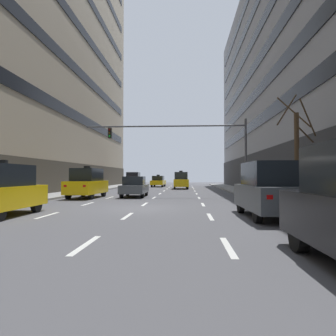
{
  "coord_description": "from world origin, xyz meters",
  "views": [
    {
      "loc": [
        2.39,
        -14.87,
        1.64
      ],
      "look_at": [
        0.58,
        14.53,
        2.43
      ],
      "focal_mm": 31.32,
      "sensor_mm": 36.0,
      "label": 1
    }
  ],
  "objects_px": {
    "car_driving_5": "(133,180)",
    "pedestrian_0": "(244,181)",
    "taxi_driving_2": "(87,183)",
    "street_tree_0": "(297,154)",
    "car_parked_1": "(269,190)",
    "traffic_signal_0": "(191,140)",
    "taxi_driving_0": "(158,181)",
    "taxi_driving_3": "(181,181)",
    "pedestrian_1": "(272,185)",
    "car_driving_1": "(135,187)",
    "taxi_driving_4": "(1,190)"
  },
  "relations": [
    {
      "from": "car_parked_1",
      "to": "traffic_signal_0",
      "type": "distance_m",
      "value": 12.42
    },
    {
      "from": "taxi_driving_2",
      "to": "street_tree_0",
      "type": "relative_size",
      "value": 0.8
    },
    {
      "from": "car_driving_1",
      "to": "street_tree_0",
      "type": "relative_size",
      "value": 0.75
    },
    {
      "from": "car_driving_1",
      "to": "street_tree_0",
      "type": "bearing_deg",
      "value": -40.3
    },
    {
      "from": "pedestrian_0",
      "to": "pedestrian_1",
      "type": "xyz_separation_m",
      "value": [
        0.04,
        -9.57,
        -0.1
      ]
    },
    {
      "from": "car_driving_1",
      "to": "car_driving_5",
      "type": "distance_m",
      "value": 18.08
    },
    {
      "from": "taxi_driving_0",
      "to": "street_tree_0",
      "type": "relative_size",
      "value": 0.77
    },
    {
      "from": "traffic_signal_0",
      "to": "pedestrian_1",
      "type": "bearing_deg",
      "value": -27.52
    },
    {
      "from": "taxi_driving_4",
      "to": "pedestrian_1",
      "type": "xyz_separation_m",
      "value": [
        13.42,
        9.02,
        -0.06
      ]
    },
    {
      "from": "car_driving_1",
      "to": "pedestrian_1",
      "type": "xyz_separation_m",
      "value": [
        9.93,
        -2.22,
        0.21
      ]
    },
    {
      "from": "car_parked_1",
      "to": "taxi_driving_4",
      "type": "bearing_deg",
      "value": -178.34
    },
    {
      "from": "car_driving_1",
      "to": "car_parked_1",
      "type": "height_order",
      "value": "car_parked_1"
    },
    {
      "from": "taxi_driving_3",
      "to": "car_driving_5",
      "type": "relative_size",
      "value": 0.99
    },
    {
      "from": "taxi_driving_3",
      "to": "traffic_signal_0",
      "type": "relative_size",
      "value": 0.34
    },
    {
      "from": "car_driving_1",
      "to": "taxi_driving_0",
      "type": "bearing_deg",
      "value": 90.35
    },
    {
      "from": "taxi_driving_2",
      "to": "pedestrian_1",
      "type": "distance_m",
      "value": 13.31
    },
    {
      "from": "car_driving_1",
      "to": "taxi_driving_4",
      "type": "distance_m",
      "value": 11.78
    },
    {
      "from": "car_parked_1",
      "to": "street_tree_0",
      "type": "distance_m",
      "value": 3.98
    },
    {
      "from": "traffic_signal_0",
      "to": "pedestrian_0",
      "type": "height_order",
      "value": "traffic_signal_0"
    },
    {
      "from": "taxi_driving_4",
      "to": "pedestrian_1",
      "type": "height_order",
      "value": "taxi_driving_4"
    },
    {
      "from": "taxi_driving_3",
      "to": "taxi_driving_2",
      "type": "bearing_deg",
      "value": -113.39
    },
    {
      "from": "taxi_driving_3",
      "to": "taxi_driving_4",
      "type": "bearing_deg",
      "value": -105.07
    },
    {
      "from": "car_driving_5",
      "to": "pedestrian_0",
      "type": "bearing_deg",
      "value": -38.31
    },
    {
      "from": "taxi_driving_2",
      "to": "car_driving_5",
      "type": "xyz_separation_m",
      "value": [
        0.04,
        19.06,
        -0.03
      ]
    },
    {
      "from": "car_parked_1",
      "to": "pedestrian_1",
      "type": "bearing_deg",
      "value": 73.11
    },
    {
      "from": "taxi_driving_0",
      "to": "traffic_signal_0",
      "type": "xyz_separation_m",
      "value": [
        4.53,
        -20.4,
        3.67
      ]
    },
    {
      "from": "car_parked_1",
      "to": "taxi_driving_0",
      "type": "bearing_deg",
      "value": 103.05
    },
    {
      "from": "taxi_driving_0",
      "to": "taxi_driving_2",
      "type": "height_order",
      "value": "taxi_driving_2"
    },
    {
      "from": "taxi_driving_3",
      "to": "pedestrian_1",
      "type": "distance_m",
      "value": 17.75
    },
    {
      "from": "car_driving_1",
      "to": "taxi_driving_2",
      "type": "bearing_deg",
      "value": -158.99
    },
    {
      "from": "taxi_driving_0",
      "to": "traffic_signal_0",
      "type": "bearing_deg",
      "value": -77.49
    },
    {
      "from": "taxi_driving_0",
      "to": "car_driving_5",
      "type": "bearing_deg",
      "value": -134.09
    },
    {
      "from": "taxi_driving_2",
      "to": "traffic_signal_0",
      "type": "relative_size",
      "value": 0.36
    },
    {
      "from": "taxi_driving_2",
      "to": "car_driving_1",
      "type": "bearing_deg",
      "value": 21.01
    },
    {
      "from": "taxi_driving_0",
      "to": "taxi_driving_2",
      "type": "xyz_separation_m",
      "value": [
        -3.22,
        -22.35,
        0.29
      ]
    },
    {
      "from": "taxi_driving_0",
      "to": "car_driving_5",
      "type": "xyz_separation_m",
      "value": [
        -3.18,
        -3.28,
        0.26
      ]
    },
    {
      "from": "street_tree_0",
      "to": "pedestrian_1",
      "type": "distance_m",
      "value": 6.07
    },
    {
      "from": "car_parked_1",
      "to": "traffic_signal_0",
      "type": "xyz_separation_m",
      "value": [
        -2.89,
        11.6,
        3.39
      ]
    },
    {
      "from": "taxi_driving_3",
      "to": "pedestrian_0",
      "type": "height_order",
      "value": "taxi_driving_3"
    },
    {
      "from": "taxi_driving_3",
      "to": "car_driving_5",
      "type": "distance_m",
      "value": 7.55
    },
    {
      "from": "street_tree_0",
      "to": "traffic_signal_0",
      "type": "bearing_deg",
      "value": 120.23
    },
    {
      "from": "taxi_driving_2",
      "to": "pedestrian_0",
      "type": "height_order",
      "value": "taxi_driving_2"
    },
    {
      "from": "taxi_driving_0",
      "to": "car_parked_1",
      "type": "xyz_separation_m",
      "value": [
        7.42,
        -31.99,
        0.28
      ]
    },
    {
      "from": "car_driving_1",
      "to": "car_driving_5",
      "type": "bearing_deg",
      "value": 100.55
    },
    {
      "from": "car_driving_5",
      "to": "taxi_driving_0",
      "type": "bearing_deg",
      "value": 45.91
    },
    {
      "from": "taxi_driving_3",
      "to": "car_parked_1",
      "type": "height_order",
      "value": "taxi_driving_3"
    },
    {
      "from": "taxi_driving_2",
      "to": "taxi_driving_3",
      "type": "relative_size",
      "value": 1.04
    },
    {
      "from": "car_driving_1",
      "to": "car_parked_1",
      "type": "xyz_separation_m",
      "value": [
        7.29,
        -10.93,
        0.3
      ]
    },
    {
      "from": "car_driving_5",
      "to": "traffic_signal_0",
      "type": "relative_size",
      "value": 0.35
    },
    {
      "from": "taxi_driving_0",
      "to": "street_tree_0",
      "type": "distance_m",
      "value": 30.68
    }
  ]
}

